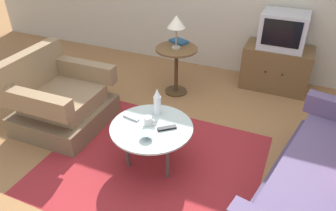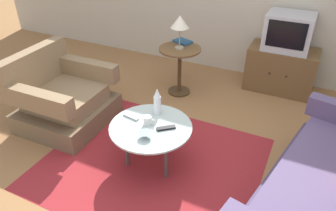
{
  "view_description": "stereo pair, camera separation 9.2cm",
  "coord_description": "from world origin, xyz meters",
  "px_view_note": "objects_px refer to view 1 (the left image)",
  "views": [
    {
      "loc": [
        0.95,
        -2.18,
        2.19
      ],
      "look_at": [
        -0.09,
        0.19,
        0.55
      ],
      "focal_mm": 34.14,
      "sensor_mm": 36.0,
      "label": 1
    },
    {
      "loc": [
        1.04,
        -2.14,
        2.19
      ],
      "look_at": [
        -0.09,
        0.19,
        0.55
      ],
      "focal_mm": 34.14,
      "sensor_mm": 36.0,
      "label": 2
    }
  ],
  "objects_px": {
    "vase": "(157,102)",
    "bowl": "(147,135)",
    "tv_stand": "(276,68)",
    "television": "(283,30)",
    "side_table": "(176,61)",
    "couch": "(333,188)",
    "coffee_table": "(152,130)",
    "mug": "(148,121)",
    "armchair": "(60,102)",
    "table_lamp": "(176,23)",
    "tv_remote_dark": "(167,128)",
    "tv_remote_silver": "(131,117)",
    "book": "(179,41)"
  },
  "relations": [
    {
      "from": "armchair",
      "to": "book",
      "type": "height_order",
      "value": "armchair"
    },
    {
      "from": "armchair",
      "to": "tv_remote_dark",
      "type": "xyz_separation_m",
      "value": [
        1.42,
        -0.18,
        0.17
      ]
    },
    {
      "from": "coffee_table",
      "to": "book",
      "type": "xyz_separation_m",
      "value": [
        -0.38,
        1.61,
        0.25
      ]
    },
    {
      "from": "side_table",
      "to": "tv_remote_silver",
      "type": "xyz_separation_m",
      "value": [
        0.1,
        -1.37,
        -0.0
      ]
    },
    {
      "from": "vase",
      "to": "bowl",
      "type": "bearing_deg",
      "value": -78.13
    },
    {
      "from": "book",
      "to": "mug",
      "type": "bearing_deg",
      "value": -55.44
    },
    {
      "from": "armchair",
      "to": "tv_stand",
      "type": "distance_m",
      "value": 2.85
    },
    {
      "from": "side_table",
      "to": "vase",
      "type": "relative_size",
      "value": 2.3
    },
    {
      "from": "vase",
      "to": "bowl",
      "type": "relative_size",
      "value": 2.29
    },
    {
      "from": "couch",
      "to": "television",
      "type": "height_order",
      "value": "television"
    },
    {
      "from": "mug",
      "to": "tv_remote_dark",
      "type": "bearing_deg",
      "value": 2.08
    },
    {
      "from": "armchair",
      "to": "side_table",
      "type": "height_order",
      "value": "armchair"
    },
    {
      "from": "tv_stand",
      "to": "vase",
      "type": "bearing_deg",
      "value": -115.48
    },
    {
      "from": "vase",
      "to": "couch",
      "type": "bearing_deg",
      "value": -7.23
    },
    {
      "from": "coffee_table",
      "to": "tv_remote_dark",
      "type": "xyz_separation_m",
      "value": [
        0.15,
        0.02,
        0.05
      ]
    },
    {
      "from": "television",
      "to": "tv_remote_silver",
      "type": "distance_m",
      "value": 2.37
    },
    {
      "from": "coffee_table",
      "to": "armchair",
      "type": "bearing_deg",
      "value": 170.78
    },
    {
      "from": "couch",
      "to": "mug",
      "type": "height_order",
      "value": "couch"
    },
    {
      "from": "tv_remote_dark",
      "to": "tv_remote_silver",
      "type": "height_order",
      "value": "same"
    },
    {
      "from": "coffee_table",
      "to": "tv_remote_silver",
      "type": "height_order",
      "value": "tv_remote_silver"
    },
    {
      "from": "armchair",
      "to": "television",
      "type": "relative_size",
      "value": 1.69
    },
    {
      "from": "book",
      "to": "tv_stand",
      "type": "bearing_deg",
      "value": 44.37
    },
    {
      "from": "couch",
      "to": "mug",
      "type": "relative_size",
      "value": 16.71
    },
    {
      "from": "armchair",
      "to": "table_lamp",
      "type": "bearing_deg",
      "value": 140.89
    },
    {
      "from": "tv_stand",
      "to": "television",
      "type": "bearing_deg",
      "value": 90.0
    },
    {
      "from": "couch",
      "to": "vase",
      "type": "distance_m",
      "value": 1.66
    },
    {
      "from": "mug",
      "to": "tv_remote_dark",
      "type": "height_order",
      "value": "mug"
    },
    {
      "from": "vase",
      "to": "tv_remote_silver",
      "type": "relative_size",
      "value": 1.59
    },
    {
      "from": "couch",
      "to": "coffee_table",
      "type": "relative_size",
      "value": 2.57
    },
    {
      "from": "television",
      "to": "bowl",
      "type": "distance_m",
      "value": 2.45
    },
    {
      "from": "television",
      "to": "tv_remote_dark",
      "type": "xyz_separation_m",
      "value": [
        -0.71,
        -2.09,
        -0.36
      ]
    },
    {
      "from": "couch",
      "to": "bowl",
      "type": "bearing_deg",
      "value": 108.68
    },
    {
      "from": "couch",
      "to": "television",
      "type": "bearing_deg",
      "value": 30.96
    },
    {
      "from": "tv_remote_dark",
      "to": "armchair",
      "type": "bearing_deg",
      "value": 132.32
    },
    {
      "from": "side_table",
      "to": "armchair",
      "type": "bearing_deg",
      "value": -127.66
    },
    {
      "from": "couch",
      "to": "armchair",
      "type": "bearing_deg",
      "value": 98.23
    },
    {
      "from": "coffee_table",
      "to": "tv_stand",
      "type": "distance_m",
      "value": 2.28
    },
    {
      "from": "tv_stand",
      "to": "mug",
      "type": "distance_m",
      "value": 2.28
    },
    {
      "from": "tv_remote_dark",
      "to": "mug",
      "type": "bearing_deg",
      "value": 141.72
    },
    {
      "from": "side_table",
      "to": "mug",
      "type": "bearing_deg",
      "value": -78.03
    },
    {
      "from": "armchair",
      "to": "mug",
      "type": "bearing_deg",
      "value": 80.02
    },
    {
      "from": "couch",
      "to": "coffee_table",
      "type": "height_order",
      "value": "couch"
    },
    {
      "from": "table_lamp",
      "to": "vase",
      "type": "xyz_separation_m",
      "value": [
        0.3,
        -1.18,
        -0.39
      ]
    },
    {
      "from": "television",
      "to": "tv_remote_dark",
      "type": "height_order",
      "value": "television"
    },
    {
      "from": "tv_stand",
      "to": "book",
      "type": "xyz_separation_m",
      "value": [
        -1.24,
        -0.5,
        0.36
      ]
    },
    {
      "from": "book",
      "to": "couch",
      "type": "bearing_deg",
      "value": -16.74
    },
    {
      "from": "table_lamp",
      "to": "tv_remote_dark",
      "type": "xyz_separation_m",
      "value": [
        0.49,
        -1.38,
        -0.51
      ]
    },
    {
      "from": "tv_stand",
      "to": "mug",
      "type": "height_order",
      "value": "tv_stand"
    },
    {
      "from": "side_table",
      "to": "table_lamp",
      "type": "distance_m",
      "value": 0.51
    },
    {
      "from": "side_table",
      "to": "tv_remote_silver",
      "type": "relative_size",
      "value": 3.65
    }
  ]
}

